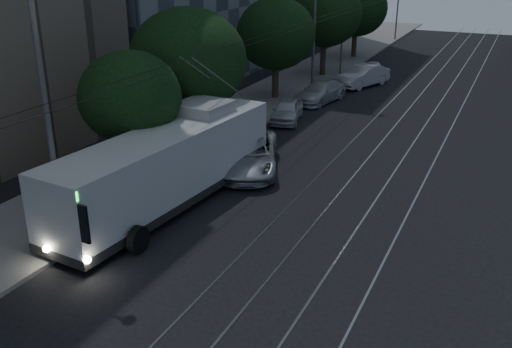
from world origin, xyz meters
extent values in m
plane|color=black|center=(0.00, 0.00, 0.00)|extent=(120.00, 120.00, 0.00)
cube|color=slate|center=(-7.50, 20.00, 0.07)|extent=(5.00, 90.00, 0.15)
cube|color=gray|center=(0.28, 20.00, 0.01)|extent=(0.08, 90.00, 0.02)
cube|color=gray|center=(1.72, 20.00, 0.01)|extent=(0.08, 90.00, 0.02)
cube|color=gray|center=(3.28, 20.00, 0.01)|extent=(0.08, 90.00, 0.02)
cube|color=gray|center=(4.72, 20.00, 0.01)|extent=(0.08, 90.00, 0.02)
cylinder|color=black|center=(-3.85, 20.00, 5.60)|extent=(0.02, 90.00, 0.02)
cylinder|color=black|center=(-3.15, 20.00, 5.60)|extent=(0.02, 90.00, 0.02)
cylinder|color=slate|center=(-5.30, 10.00, 3.00)|extent=(0.14, 0.14, 6.00)
cylinder|color=slate|center=(-5.30, 30.00, 3.00)|extent=(0.14, 0.14, 6.00)
cylinder|color=slate|center=(-5.30, 50.00, 3.00)|extent=(0.14, 0.14, 6.00)
cube|color=silver|center=(-4.10, 3.48, 1.70)|extent=(3.40, 11.64, 2.73)
cube|color=black|center=(-4.10, 3.48, 0.48)|extent=(3.44, 11.69, 0.33)
cube|color=black|center=(-4.10, 3.96, 1.82)|extent=(3.26, 9.27, 1.00)
cube|color=black|center=(-4.10, -2.22, 1.96)|extent=(2.14, 0.26, 1.24)
cube|color=black|center=(-4.10, 9.19, 1.91)|extent=(1.94, 0.24, 0.96)
cube|color=#24DB3C|center=(-4.10, -2.22, 2.82)|extent=(1.53, 0.19, 0.31)
cube|color=gray|center=(-4.10, 6.35, 3.30)|extent=(2.21, 2.27, 0.48)
sphere|color=white|center=(-4.91, -2.27, 0.72)|extent=(0.25, 0.25, 0.25)
sphere|color=white|center=(-3.29, -2.27, 0.72)|extent=(0.25, 0.25, 0.25)
cylinder|color=slate|center=(-4.39, 7.36, 4.38)|extent=(0.06, 4.33, 2.50)
cylinder|color=slate|center=(-3.81, 7.36, 4.38)|extent=(0.06, 4.33, 2.50)
cylinder|color=black|center=(-5.27, -0.19, 0.48)|extent=(0.29, 0.96, 0.96)
cylinder|color=black|center=(-2.93, -0.19, 0.48)|extent=(0.29, 0.96, 0.96)
cylinder|color=black|center=(-5.27, 6.01, 0.48)|extent=(0.29, 0.96, 0.96)
cylinder|color=black|center=(-2.93, 6.01, 0.48)|extent=(0.29, 0.96, 0.96)
cylinder|color=black|center=(-5.27, 7.85, 0.48)|extent=(0.29, 0.96, 0.96)
cylinder|color=black|center=(-2.93, 7.85, 0.48)|extent=(0.29, 0.96, 0.96)
imported|color=#A5A8AD|center=(-2.95, 8.29, 0.79)|extent=(4.60, 6.24, 1.58)
imported|color=silver|center=(-4.30, 16.36, 0.65)|extent=(2.35, 4.09, 1.31)
imported|color=#B6B7BB|center=(-4.01, 21.44, 0.68)|extent=(2.75, 4.97, 1.36)
imported|color=#B7B7BC|center=(-2.70, 27.09, 0.78)|extent=(3.24, 4.98, 1.55)
imported|color=silver|center=(-2.70, 30.42, 0.61)|extent=(2.71, 3.85, 1.22)
cylinder|color=#32231C|center=(-6.50, 4.61, 1.16)|extent=(0.44, 0.44, 2.31)
ellipsoid|color=black|center=(-6.50, 4.61, 3.90)|extent=(4.22, 4.22, 3.80)
cylinder|color=#32231C|center=(-6.50, 9.17, 1.25)|extent=(0.44, 0.44, 2.50)
ellipsoid|color=black|center=(-6.50, 9.17, 4.59)|extent=(5.58, 5.58, 5.02)
cylinder|color=#32231C|center=(-7.00, 20.85, 1.21)|extent=(0.44, 0.44, 2.42)
ellipsoid|color=black|center=(-7.00, 20.85, 4.35)|extent=(5.16, 5.16, 4.64)
cylinder|color=#32231C|center=(-6.50, 29.16, 1.37)|extent=(0.44, 0.44, 2.74)
ellipsoid|color=black|center=(-6.50, 29.16, 4.86)|extent=(5.65, 5.65, 5.08)
cylinder|color=#32231C|center=(-6.50, 38.00, 1.19)|extent=(0.44, 0.44, 2.38)
ellipsoid|color=black|center=(-6.50, 38.00, 4.45)|extent=(5.52, 5.52, 4.97)
cylinder|color=slate|center=(-5.80, -0.63, 4.59)|extent=(0.20, 0.20, 9.17)
cylinder|color=slate|center=(-5.20, 23.13, 5.35)|extent=(0.20, 0.20, 10.70)
camera|label=1|loc=(7.83, -13.82, 9.62)|focal=40.00mm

